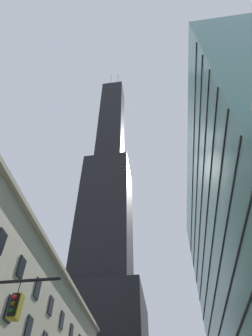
# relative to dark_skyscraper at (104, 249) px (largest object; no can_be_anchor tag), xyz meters

# --- Properties ---
(dark_skyscraper) EXTENTS (27.15, 27.15, 195.09)m
(dark_skyscraper) POSITION_rel_dark_skyscraper_xyz_m (0.00, 0.00, 0.00)
(dark_skyscraper) COLOR black
(dark_skyscraper) RESTS_ON ground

